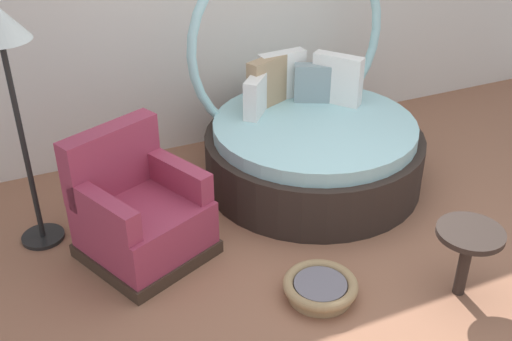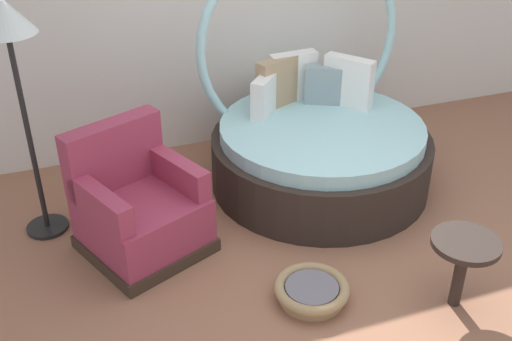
# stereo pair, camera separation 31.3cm
# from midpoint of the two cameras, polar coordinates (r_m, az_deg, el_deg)

# --- Properties ---
(ground_plane) EXTENTS (8.00, 8.00, 0.02)m
(ground_plane) POSITION_cam_midpoint_polar(r_m,az_deg,el_deg) (4.63, 6.07, -8.42)
(ground_plane) COLOR #936047
(round_daybed) EXTENTS (1.87, 1.87, 2.04)m
(round_daybed) POSITION_cam_midpoint_polar(r_m,az_deg,el_deg) (5.40, 3.27, 3.07)
(round_daybed) COLOR #2D231E
(round_daybed) RESTS_ON ground_plane
(red_armchair) EXTENTS (1.05, 1.05, 0.94)m
(red_armchair) POSITION_cam_midpoint_polar(r_m,az_deg,el_deg) (4.62, -12.56, -3.97)
(red_armchair) COLOR #38281E
(red_armchair) RESTS_ON ground_plane
(pet_basket) EXTENTS (0.51, 0.51, 0.13)m
(pet_basket) POSITION_cam_midpoint_polar(r_m,az_deg,el_deg) (4.28, 3.78, -10.67)
(pet_basket) COLOR #9E7F56
(pet_basket) RESTS_ON ground_plane
(side_table) EXTENTS (0.44, 0.44, 0.52)m
(side_table) POSITION_cam_midpoint_polar(r_m,az_deg,el_deg) (4.26, 16.86, -6.33)
(side_table) COLOR #2D231E
(side_table) RESTS_ON ground_plane
(floor_lamp) EXTENTS (0.40, 0.40, 1.82)m
(floor_lamp) POSITION_cam_midpoint_polar(r_m,az_deg,el_deg) (4.47, -24.05, 10.23)
(floor_lamp) COLOR black
(floor_lamp) RESTS_ON ground_plane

